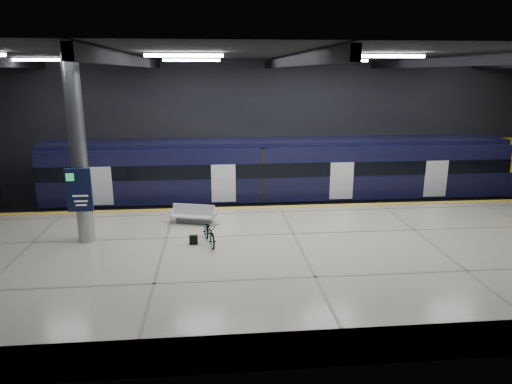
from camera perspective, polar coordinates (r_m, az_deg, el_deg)
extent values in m
plane|color=black|center=(19.65, 4.11, -7.24)|extent=(30.00, 30.00, 0.00)
cube|color=black|center=(26.36, 1.42, 7.44)|extent=(30.00, 0.10, 8.00)
cube|color=black|center=(10.95, 11.33, -3.29)|extent=(30.00, 0.10, 8.00)
cube|color=black|center=(18.24, 4.59, 16.76)|extent=(30.00, 16.00, 0.10)
cube|color=black|center=(18.20, -15.13, 15.54)|extent=(0.25, 16.00, 0.40)
cube|color=black|center=(18.23, 4.57, 15.98)|extent=(0.25, 16.00, 0.40)
cube|color=black|center=(20.14, 22.25, 14.85)|extent=(0.25, 16.00, 0.40)
cube|color=white|center=(16.00, -8.99, 16.50)|extent=(2.60, 0.18, 0.10)
cube|color=white|center=(17.10, 16.15, 16.00)|extent=(2.60, 0.18, 0.10)
cube|color=white|center=(23.35, -26.07, 14.62)|extent=(2.60, 0.18, 0.10)
cube|color=white|center=(21.99, -8.05, 16.00)|extent=(2.60, 0.18, 0.10)
cube|color=white|center=(22.80, 10.53, 15.85)|extent=(2.60, 0.18, 0.10)
cube|color=white|center=(25.58, 26.31, 14.48)|extent=(2.60, 0.18, 0.10)
cube|color=beige|center=(17.17, 5.52, -8.63)|extent=(30.00, 11.00, 1.10)
cube|color=gold|center=(21.85, 2.99, -1.87)|extent=(30.00, 0.40, 0.01)
cube|color=gray|center=(24.07, 2.26, -2.84)|extent=(30.00, 0.08, 0.16)
cube|color=gray|center=(25.44, 1.83, -1.87)|extent=(30.00, 0.08, 0.16)
cube|color=black|center=(24.67, 2.88, -1.27)|extent=(24.00, 2.58, 0.80)
cube|color=black|center=(24.24, 2.93, 2.77)|extent=(24.00, 2.80, 2.75)
cube|color=black|center=(23.97, 2.98, 6.27)|extent=(24.00, 2.30, 0.24)
cube|color=black|center=(22.82, 3.45, 2.71)|extent=(24.00, 0.04, 0.70)
cube|color=white|center=(23.58, 10.65, 1.38)|extent=(1.20, 0.05, 1.90)
cube|color=yellow|center=(29.09, 29.21, 2.92)|extent=(2.00, 2.80, 2.75)
cube|color=#595B60|center=(19.67, -7.72, -3.48)|extent=(1.53, 0.84, 0.27)
cube|color=silver|center=(19.60, -7.74, -2.90)|extent=(1.97, 1.25, 0.07)
cube|color=silver|center=(19.53, -7.77, -2.18)|extent=(1.78, 0.57, 0.46)
cube|color=silver|center=(19.87, -10.27, -2.43)|extent=(0.27, 0.76, 0.27)
cube|color=silver|center=(19.31, -5.17, -2.75)|extent=(0.27, 0.76, 0.27)
imported|color=#99999E|center=(17.17, -5.83, -5.04)|extent=(0.95, 1.81, 0.91)
cube|color=black|center=(17.28, -7.81, -5.95)|extent=(0.31, 0.20, 0.35)
cylinder|color=#9EA0A5|center=(17.87, -21.31, 4.75)|extent=(0.60, 0.60, 6.90)
cube|color=#0F1638|center=(17.74, -21.26, 0.22)|extent=(0.90, 0.12, 1.60)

